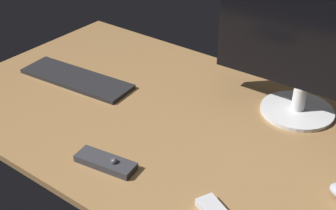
{
  "coord_description": "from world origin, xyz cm",
  "views": [
    {
      "loc": [
        69.78,
        -92.53,
        78.23
      ],
      "look_at": [
        2.08,
        -2.9,
        8.0
      ],
      "focal_mm": 49.61,
      "sensor_mm": 36.0,
      "label": 1
    }
  ],
  "objects": [
    {
      "name": "keyboard",
      "position": [
        -37.92,
        -1.37,
        2.67
      ],
      "size": [
        41.3,
        16.02,
        1.34
      ],
      "primitive_type": "cube",
      "rotation": [
        0.0,
        0.0,
        0.09
      ],
      "color": "black",
      "rests_on": "desk"
    },
    {
      "name": "monitor",
      "position": [
        29.86,
        25.07,
        27.67
      ],
      "size": [
        55.59,
        21.95,
        47.63
      ],
      "rotation": [
        0.0,
        0.0,
        0.02
      ],
      "color": "silver",
      "rests_on": "desk"
    },
    {
      "name": "media_remote",
      "position": [
        1.21,
        -28.13,
        3.0
      ],
      "size": [
        16.92,
        7.93,
        3.15
      ],
      "rotation": [
        0.0,
        0.0,
        0.16
      ],
      "color": "#2D2D33",
      "rests_on": "desk"
    },
    {
      "name": "desk",
      "position": [
        0.0,
        0.0,
        1.0
      ],
      "size": [
        140.0,
        84.0,
        2.0
      ],
      "primitive_type": "cube",
      "color": "olive",
      "rests_on": "ground"
    }
  ]
}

